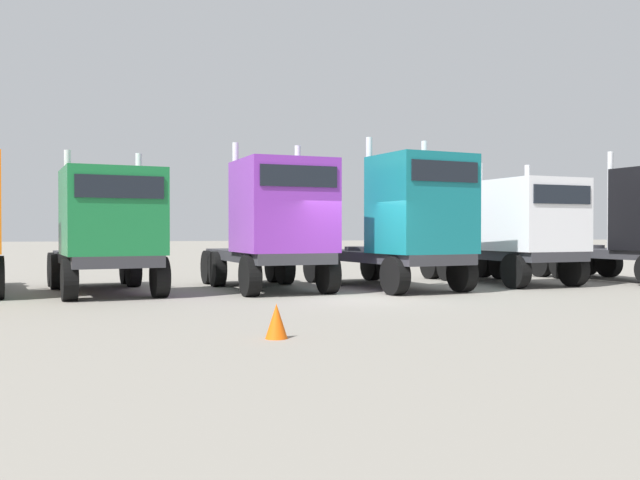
% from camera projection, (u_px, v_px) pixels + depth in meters
% --- Properties ---
extents(ground, '(200.00, 200.00, 0.00)m').
position_uv_depth(ground, '(357.00, 298.00, 17.64)').
color(ground, gray).
extents(semi_truck_green, '(3.62, 6.48, 3.90)m').
position_uv_depth(semi_truck_green, '(108.00, 229.00, 18.50)').
color(semi_truck_green, '#333338').
rests_on(semi_truck_green, ground).
extents(semi_truck_purple, '(3.31, 6.21, 4.24)m').
position_uv_depth(semi_truck_purple, '(276.00, 223.00, 19.53)').
color(semi_truck_purple, '#333338').
rests_on(semi_truck_purple, ground).
extents(semi_truck_teal, '(3.71, 6.65, 4.41)m').
position_uv_depth(semi_truck_teal, '(407.00, 223.00, 19.93)').
color(semi_truck_teal, '#333338').
rests_on(semi_truck_teal, ground).
extents(semi_truck_white, '(3.39, 6.16, 3.90)m').
position_uv_depth(semi_truck_white, '(520.00, 229.00, 22.00)').
color(semi_truck_white, '#333338').
rests_on(semi_truck_white, ground).
extents(traffic_cone_near, '(0.36, 0.36, 0.56)m').
position_uv_depth(traffic_cone_near, '(276.00, 321.00, 11.04)').
color(traffic_cone_near, '#F2590C').
rests_on(traffic_cone_near, ground).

